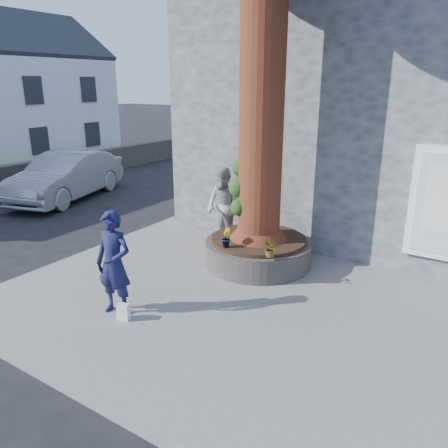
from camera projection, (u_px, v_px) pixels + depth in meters
The scene contains 14 objects.
ground at pixel (172, 294), 8.47m from camera, with size 120.00×120.00×0.00m, color black.
pavement at pixel (265, 291), 8.48m from camera, with size 9.00×8.00×0.12m, color slate.
yellow_line at pixel (102, 248), 10.84m from camera, with size 0.10×30.00×0.01m, color yellow.
stone_shop at pixel (406, 112), 11.96m from camera, with size 10.30×8.30×6.30m.
planter at pixel (258, 251), 9.53m from camera, with size 2.30×2.30×0.60m.
cottage_far at pixel (17, 85), 22.21m from camera, with size 7.30×7.40×8.75m.
man at pixel (114, 263), 7.30m from camera, with size 0.66×0.43×1.82m, color #16183C.
woman at pixel (223, 206), 10.56m from camera, with size 0.92×0.71×1.89m, color #9D9D97.
shopping_bag at pixel (124, 312), 7.29m from camera, with size 0.20×0.12×0.28m, color white.
car_silver at pixel (66, 176), 15.21m from camera, with size 1.72×4.93×1.62m, color gray.
plant_a at pixel (243, 215), 10.46m from camera, with size 0.17×0.11×0.32m, color gray.
plant_b at pixel (226, 238), 8.85m from camera, with size 0.22×0.21×0.40m, color gray.
plant_c at pixel (244, 214), 10.50m from camera, with size 0.21×0.21×0.37m, color gray.
plant_d at pixel (271, 249), 8.33m from camera, with size 0.30×0.27×0.34m, color gray.
Camera 1 is at (4.99, -5.87, 3.91)m, focal length 35.00 mm.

